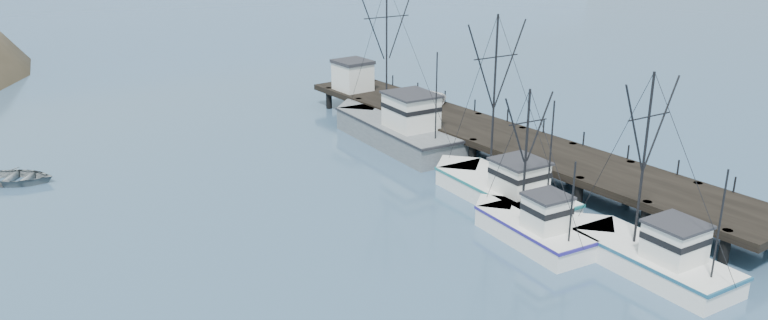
# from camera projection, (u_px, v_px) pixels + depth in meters

# --- Properties ---
(ground) EXTENTS (400.00, 400.00, 0.00)m
(ground) POSITION_uv_depth(u_px,v_px,m) (521.00, 296.00, 37.36)
(ground) COLOR #335171
(ground) RESTS_ON ground
(pier) EXTENTS (6.00, 44.00, 2.00)m
(pier) POSITION_uv_depth(u_px,v_px,m) (498.00, 137.00, 56.82)
(pier) COLOR black
(pier) RESTS_ON ground
(trawler_near) EXTENTS (4.20, 10.77, 10.95)m
(trawler_near) POSITION_uv_depth(u_px,v_px,m) (648.00, 256.00, 39.78)
(trawler_near) COLOR white
(trawler_near) RESTS_ON ground
(trawler_mid) EXTENTS (3.89, 9.03, 9.22)m
(trawler_mid) POSITION_uv_depth(u_px,v_px,m) (530.00, 228.00, 43.20)
(trawler_mid) COLOR white
(trawler_mid) RESTS_ON ground
(trawler_far) EXTENTS (4.89, 12.32, 12.41)m
(trawler_far) POSITION_uv_depth(u_px,v_px,m) (501.00, 189.00, 49.03)
(trawler_far) COLOR white
(trawler_far) RESTS_ON ground
(work_vessel) EXTENTS (5.85, 15.70, 13.08)m
(work_vessel) POSITION_uv_depth(u_px,v_px,m) (396.00, 128.00, 60.65)
(work_vessel) COLOR slate
(work_vessel) RESTS_ON ground
(pier_shed) EXTENTS (3.00, 3.20, 2.80)m
(pier_shed) POSITION_uv_depth(u_px,v_px,m) (353.00, 75.00, 69.31)
(pier_shed) COLOR silver
(pier_shed) RESTS_ON pier
(pickup_truck) EXTENTS (6.15, 3.65, 1.60)m
(pickup_truck) POSITION_uv_depth(u_px,v_px,m) (418.00, 97.00, 63.81)
(pickup_truck) COLOR white
(pickup_truck) RESTS_ON pier
(motorboat) EXTENTS (6.72, 6.48, 1.14)m
(motorboat) POSITION_uv_depth(u_px,v_px,m) (15.00, 183.00, 52.38)
(motorboat) COLOR slate
(motorboat) RESTS_ON ground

